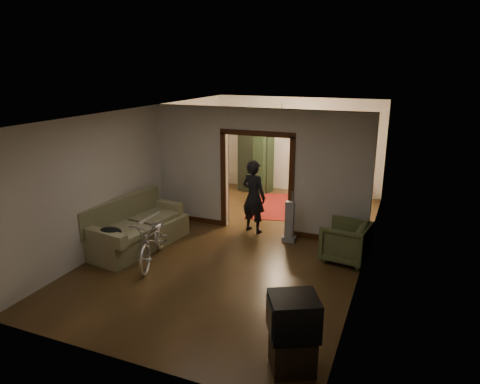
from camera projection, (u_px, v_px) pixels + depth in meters
The scene contains 24 objects.
floor at pixel (245, 241), 9.31m from camera, with size 5.00×8.50×0.01m, color #372411.
ceiling at pixel (246, 111), 8.52m from camera, with size 5.00×8.50×0.01m, color white.
wall_back at pixel (298, 145), 12.69m from camera, with size 5.00×0.02×2.80m, color beige.
wall_left at pixel (144, 169), 9.82m from camera, with size 0.02×8.50×2.80m, color beige.
wall_right at pixel (369, 192), 8.01m from camera, with size 0.02×8.50×2.80m, color beige.
partition_wall at pixel (258, 171), 9.58m from camera, with size 5.00×0.14×2.80m, color beige.
door_casing at pixel (257, 184), 9.67m from camera, with size 1.74×0.20×2.32m, color #371B0C.
far_window at pixel (321, 142), 12.36m from camera, with size 0.98×0.06×1.28m, color black.
chandelier at pixel (281, 120), 10.86m from camera, with size 0.24×0.24×0.24m, color #FFE0A5.
light_switch at pixel (302, 183), 9.18m from camera, with size 0.08×0.01×0.12m, color silver.
sofa at pixel (137, 223), 8.91m from camera, with size 1.00×2.23×1.03m, color #7A7951.
rolled_paper at pixel (149, 219), 9.13m from camera, with size 0.10×0.10×0.80m, color beige.
jacket at pixel (110, 231), 8.03m from camera, with size 0.46×0.34×0.13m, color black.
bicycle at pixel (154, 239), 8.26m from camera, with size 0.60×1.72×0.90m, color silver.
armchair at pixel (346, 241), 8.31m from camera, with size 0.83×0.86×0.78m, color #525D34.
tv_stand at pixel (292, 352), 5.34m from camera, with size 0.53×0.48×0.48m, color black.
crt_tv at pixel (294, 316), 5.19m from camera, with size 0.59×0.52×0.50m, color black.
vacuum at pixel (290, 222), 9.19m from camera, with size 0.28×0.22×0.90m, color gray.
person at pixel (254, 196), 9.64m from camera, with size 0.61×0.40×1.68m, color black.
oriental_rug at pixel (282, 206), 11.60m from camera, with size 1.74×2.28×0.02m, color maroon.
locker at pixel (256, 160), 12.82m from camera, with size 0.96×0.53×1.92m, color #1D2F1C.
globe at pixel (256, 127), 12.54m from camera, with size 0.28×0.28×0.28m, color #1E5972.
desk at pixel (333, 188), 11.98m from camera, with size 1.01×0.57×0.75m, color black.
desk_chair at pixel (306, 186), 11.96m from camera, with size 0.39×0.39×0.87m, color black.
Camera 1 is at (3.14, -8.03, 3.68)m, focal length 32.00 mm.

